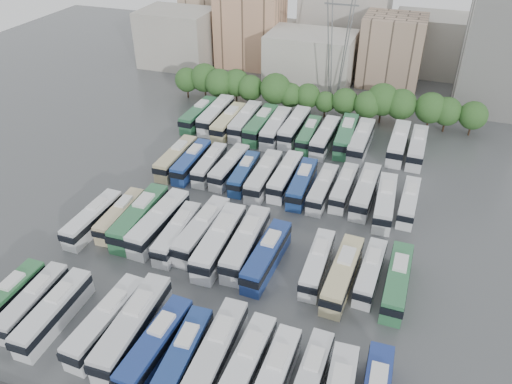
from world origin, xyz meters
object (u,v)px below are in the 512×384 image
(bus_r1_s1, at_px, (120,215))
(bus_r2_s7, at_px, (285,176))
(bus_r2_s8, at_px, (302,183))
(bus_r2_s13, at_px, (409,202))
(bus_r0_s7, at_px, (183,357))
(bus_r1_s0, at_px, (93,218))
(bus_r0_s0, at_px, (7,299))
(bus_r0_s2, at_px, (54,312))
(bus_r3_s13, at_px, (417,147))
(bus_r2_s9, at_px, (323,188))
(bus_r2_s2, at_px, (192,161))
(bus_r3_s5, at_px, (276,127))
(bus_r0_s10, at_px, (274,379))
(bus_r1_s2, at_px, (140,217))
(bus_r1_s3, at_px, (159,222))
(bus_r0_s6, at_px, (156,345))
(bus_r3_s4, at_px, (261,124))
(bus_r2_s4, at_px, (230,166))
(bus_r3_s0, at_px, (199,115))
(bus_r0_s5, at_px, (133,326))
(bus_r3_s8, at_px, (325,137))
(bus_r3_s10, at_px, (361,140))
(bus_r0_s8, at_px, (216,352))
(bus_r3_s9, at_px, (346,135))
(bus_r3_s1, at_px, (216,115))
(bus_r0_s11, at_px, (310,379))
(bus_r2_s11, at_px, (365,191))
(bus_r2_s1, at_px, (176,158))
(bus_r3_s12, at_px, (399,142))
(bus_r2_s10, at_px, (344,187))
(bus_r1_s12, at_px, (370,272))
(bus_r0_s4, at_px, (107,321))
(bus_r3_s3, at_px, (245,121))
(bus_r1_s7, at_px, (246,243))
(bus_r2_s6, at_px, (264,176))
(bus_r1_s8, at_px, (267,256))
(bus_r0_s9, at_px, (246,366))
(bus_r1_s11, at_px, (343,274))
(electricity_pylon, at_px, (341,17))
(bus_r1_s4, at_px, (178,233))
(bus_r1_s5, at_px, (202,230))
(bus_r3_s7, at_px, (309,134))
(bus_r2_s5, at_px, (244,173))
(bus_r3_s2, at_px, (229,122))
(bus_r0_s1, at_px, (33,302))
(bus_r2_s3, at_px, (210,164))
(bus_r2_s12, at_px, (385,202))

(bus_r1_s1, relative_size, bus_r2_s7, 0.90)
(bus_r2_s8, relative_size, bus_r2_s13, 1.08)
(bus_r0_s7, bearing_deg, bus_r1_s0, 139.67)
(bus_r0_s0, relative_size, bus_r0_s2, 0.96)
(bus_r3_s13, bearing_deg, bus_r2_s9, -123.79)
(bus_r2_s2, height_order, bus_r3_s5, bus_r3_s5)
(bus_r1_s1, xyz_separation_m, bus_r3_s13, (39.44, 35.58, 0.25))
(bus_r0_s10, xyz_separation_m, bus_r1_s2, (-26.34, 19.28, 0.24))
(bus_r1_s2, bearing_deg, bus_r1_s3, -3.97)
(bus_r0_s6, bearing_deg, bus_r3_s4, 99.81)
(bus_r2_s4, bearing_deg, bus_r3_s0, 131.00)
(bus_r0_s5, height_order, bus_r3_s8, bus_r0_s5)
(bus_r1_s3, distance_m, bus_r3_s10, 41.63)
(bus_r0_s2, bearing_deg, bus_r2_s2, 89.21)
(bus_r0_s8, xyz_separation_m, bus_r2_s8, (-0.03, 35.15, -0.11))
(bus_r0_s6, height_order, bus_r2_s7, bus_r2_s7)
(bus_r3_s9, bearing_deg, bus_r3_s1, 176.66)
(bus_r0_s11, height_order, bus_r2_s7, bus_r2_s7)
(bus_r1_s1, distance_m, bus_r2_s11, 37.44)
(bus_r2_s1, xyz_separation_m, bus_r3_s1, (-0.29, 18.37, 0.23))
(bus_r3_s1, bearing_deg, bus_r2_s7, -42.87)
(bus_r0_s10, xyz_separation_m, bus_r3_s12, (6.55, 55.27, 0.22))
(bus_r1_s0, relative_size, bus_r2_s10, 1.03)
(bus_r0_s0, relative_size, bus_r1_s12, 1.05)
(bus_r0_s4, height_order, bus_r3_s3, bus_r3_s3)
(bus_r1_s7, xyz_separation_m, bus_r2_s6, (-3.29, 17.38, -0.10))
(bus_r2_s13, bearing_deg, bus_r1_s8, -128.95)
(bus_r1_s2, bearing_deg, bus_r3_s5, 72.83)
(bus_r0_s9, relative_size, bus_r1_s11, 0.97)
(electricity_pylon, bearing_deg, bus_r3_s9, -71.67)
(bus_r1_s4, xyz_separation_m, bus_r2_s6, (6.55, 18.14, 0.15))
(bus_r1_s5, height_order, bus_r3_s7, bus_r1_s5)
(bus_r2_s4, bearing_deg, bus_r1_s5, -77.70)
(bus_r1_s7, height_order, bus_r2_s7, bus_r1_s7)
(bus_r3_s7, height_order, bus_r3_s9, bus_r3_s9)
(bus_r2_s5, relative_size, bus_r3_s2, 0.86)
(bus_r1_s8, distance_m, bus_r2_s13, 25.33)
(bus_r0_s1, xyz_separation_m, bus_r3_s4, (10.12, 53.34, 0.34))
(bus_r0_s11, bearing_deg, bus_r1_s0, 157.87)
(bus_r2_s3, bearing_deg, bus_r3_s10, 33.77)
(bus_r2_s5, relative_size, bus_r3_s10, 0.83)
(bus_r2_s12, xyz_separation_m, bus_r3_s3, (-29.73, 19.57, 0.12))
(bus_r2_s6, xyz_separation_m, bus_r2_s10, (13.04, 1.24, -0.22))
(bus_r1_s3, distance_m, bus_r2_s2, 18.01)
(bus_r1_s12, relative_size, bus_r2_s11, 0.86)
(bus_r3_s12, bearing_deg, bus_r2_s12, -88.71)
(bus_r0_s11, relative_size, bus_r1_s1, 0.99)
(bus_r0_s0, relative_size, bus_r0_s10, 0.97)
(electricity_pylon, relative_size, bus_r1_s1, 3.04)
(bus_r2_s3, relative_size, bus_r3_s12, 0.85)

